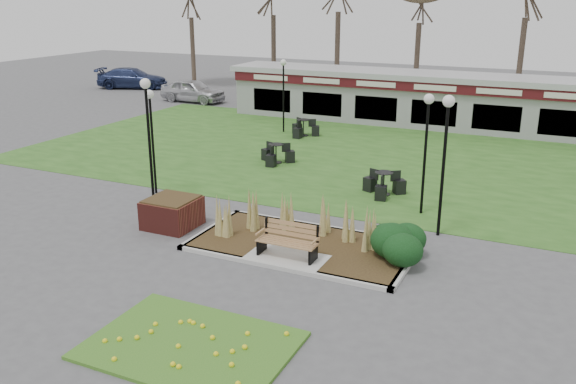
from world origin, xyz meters
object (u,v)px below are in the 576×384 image
at_px(food_pavilion, 440,100).
at_px(lamp_post_near_left, 147,113).
at_px(lamp_post_mid_left, 151,119).
at_px(bistro_set_b, 303,130).
at_px(brick_planter, 172,212).
at_px(car_blue, 132,78).
at_px(car_black, 277,86).
at_px(lamp_post_near_right, 446,135).
at_px(bistro_set_a, 276,157).
at_px(lamp_post_far_left, 283,80).
at_px(lamp_post_mid_right, 427,128).
at_px(bistro_set_d, 383,187).
at_px(park_bench, 289,240).
at_px(car_silver, 193,91).

distance_m(food_pavilion, lamp_post_near_left, 18.37).
xyz_separation_m(lamp_post_mid_left, bistro_set_b, (1.16, 10.96, -2.48)).
bearing_deg(brick_planter, bistro_set_b, 95.95).
bearing_deg(lamp_post_mid_left, car_blue, 130.40).
bearing_deg(car_black, car_blue, 89.91).
height_order(lamp_post_near_right, bistro_set_a, lamp_post_near_right).
bearing_deg(lamp_post_far_left, lamp_post_mid_right, -44.58).
height_order(bistro_set_b, bistro_set_d, bistro_set_d).
distance_m(lamp_post_near_right, car_black, 27.61).
height_order(lamp_post_near_right, lamp_post_mid_left, lamp_post_near_right).
bearing_deg(lamp_post_far_left, car_blue, 151.91).
bearing_deg(brick_planter, lamp_post_near_left, 139.04).
bearing_deg(car_black, lamp_post_far_left, -160.29).
distance_m(lamp_post_near_left, lamp_post_near_right, 10.00).
bearing_deg(lamp_post_near_left, bistro_set_b, 86.26).
distance_m(bistro_set_d, car_black, 23.48).
bearing_deg(lamp_post_near_right, food_pavilion, 101.82).
height_order(park_bench, brick_planter, park_bench).
relative_size(food_pavilion, lamp_post_mid_right, 6.10).
bearing_deg(lamp_post_near_right, car_black, 126.40).
bearing_deg(bistro_set_a, car_blue, 142.67).
xyz_separation_m(bistro_set_a, bistro_set_b, (-1.05, 5.36, 0.01)).
bearing_deg(food_pavilion, car_silver, 176.48).
relative_size(park_bench, lamp_post_near_left, 0.39).
bearing_deg(bistro_set_b, car_silver, 149.65).
bearing_deg(car_silver, lamp_post_mid_left, -148.24).
xyz_separation_m(lamp_post_mid_left, car_blue, (-17.66, 20.75, -2.00)).
distance_m(lamp_post_mid_left, car_silver, 20.13).
relative_size(lamp_post_mid_right, lamp_post_far_left, 1.06).
xyz_separation_m(lamp_post_near_right, lamp_post_mid_left, (-10.35, -0.25, -0.35)).
height_order(lamp_post_near_right, bistro_set_b, lamp_post_near_right).
height_order(brick_planter, food_pavilion, food_pavilion).
xyz_separation_m(lamp_post_mid_left, lamp_post_far_left, (-0.20, 11.43, 0.00)).
relative_size(brick_planter, lamp_post_near_left, 0.35).
relative_size(park_bench, lamp_post_mid_right, 0.42).
relative_size(bistro_set_d, car_blue, 0.30).
relative_size(bistro_set_d, car_silver, 0.35).
height_order(lamp_post_near_left, lamp_post_near_right, lamp_post_near_left).
xyz_separation_m(brick_planter, lamp_post_near_right, (7.78, 2.83, 2.65)).
bearing_deg(lamp_post_mid_right, car_blue, 145.23).
xyz_separation_m(brick_planter, bistro_set_b, (-1.41, 13.54, -0.17)).
bearing_deg(food_pavilion, bistro_set_d, -86.78).
distance_m(lamp_post_near_right, lamp_post_mid_right, 1.94).
relative_size(food_pavilion, car_blue, 4.57).
bearing_deg(car_silver, bistro_set_a, -132.17).
relative_size(lamp_post_near_right, bistro_set_d, 2.69).
distance_m(lamp_post_near_right, car_silver, 26.64).
bearing_deg(car_silver, lamp_post_far_left, -119.56).
bearing_deg(car_black, bistro_set_a, -162.08).
relative_size(lamp_post_far_left, bistro_set_a, 2.42).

